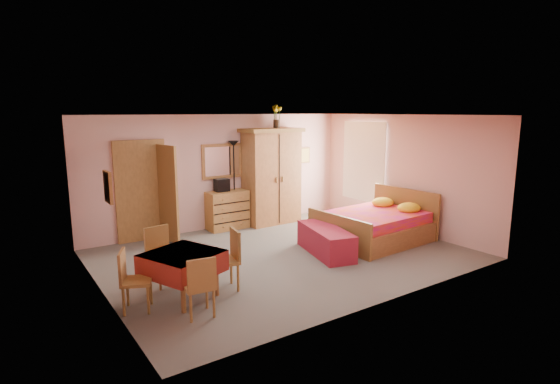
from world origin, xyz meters
TOP-DOWN VIEW (x-y plane):
  - floor at (0.00, 0.00)m, footprint 6.50×6.50m
  - ceiling at (0.00, 0.00)m, footprint 6.50×6.50m
  - wall_back at (0.00, 2.50)m, footprint 6.50×0.10m
  - wall_front at (0.00, -2.50)m, footprint 6.50×0.10m
  - wall_left at (-3.25, 0.00)m, footprint 0.10×5.00m
  - wall_right at (3.25, 0.00)m, footprint 0.10×5.00m
  - doorway at (-1.90, 2.47)m, footprint 1.06×0.12m
  - window at (3.21, 1.20)m, footprint 0.08×1.40m
  - picture_left at (-3.22, -0.60)m, footprint 0.04×0.32m
  - picture_back at (2.35, 2.47)m, footprint 0.30×0.04m
  - chest_of_drawers at (-0.02, 2.27)m, footprint 0.93×0.47m
  - wall_mirror at (-0.02, 2.48)m, footprint 1.00×0.06m
  - stereo at (-0.12, 2.32)m, footprint 0.31×0.23m
  - floor_lamp at (0.21, 2.35)m, footprint 0.33×0.33m
  - wardrobe at (1.13, 2.17)m, footprint 1.47×0.78m
  - sunflower_vase at (1.33, 2.25)m, footprint 0.22×0.22m
  - bed at (2.04, -0.30)m, footprint 2.24×1.81m
  - bench at (0.69, -0.38)m, footprint 0.92×1.59m
  - dining_table at (-2.32, -0.77)m, footprint 1.22×1.22m
  - chair_south at (-2.35, -1.40)m, footprint 0.43×0.43m
  - chair_north at (-2.37, -0.11)m, footprint 0.48×0.48m
  - chair_west at (-2.98, -0.79)m, footprint 0.51×0.51m
  - chair_east at (-1.68, -0.81)m, footprint 0.49×0.49m

SIDE VIEW (x-z plane):
  - floor at x=0.00m, z-range 0.00..0.00m
  - bench at x=0.69m, z-range 0.00..0.50m
  - dining_table at x=-2.32m, z-range 0.00..0.69m
  - chair_south at x=-2.35m, z-range 0.00..0.84m
  - chair_west at x=-2.98m, z-range 0.00..0.85m
  - chest_of_drawers at x=-0.02m, z-range 0.00..0.88m
  - chair_north at x=-2.37m, z-range 0.00..0.90m
  - chair_east at x=-1.68m, z-range 0.00..0.92m
  - bed at x=2.04m, z-range 0.00..1.00m
  - floor_lamp at x=0.21m, z-range 0.00..2.01m
  - stereo at x=-0.12m, z-range 0.88..1.17m
  - doorway at x=-1.90m, z-range -0.05..2.10m
  - wardrobe at x=1.13m, z-range 0.00..2.28m
  - wall_back at x=0.00m, z-range 0.00..2.60m
  - wall_front at x=0.00m, z-range 0.00..2.60m
  - wall_left at x=-3.25m, z-range 0.00..2.60m
  - wall_right at x=3.25m, z-range 0.00..2.60m
  - window at x=3.21m, z-range 0.48..2.42m
  - picture_back at x=2.35m, z-range 1.35..1.75m
  - wall_mirror at x=-0.02m, z-range 1.15..1.95m
  - picture_left at x=-3.22m, z-range 1.49..1.91m
  - sunflower_vase at x=1.33m, z-range 2.28..2.82m
  - ceiling at x=0.00m, z-range 2.60..2.60m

